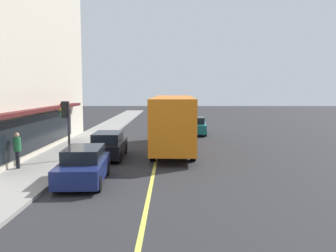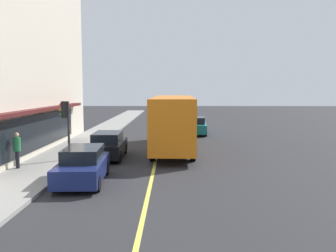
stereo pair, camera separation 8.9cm
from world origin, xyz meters
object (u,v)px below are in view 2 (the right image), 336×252
car_black (108,145)px  pedestrian_mid_block (17,147)px  car_navy (83,166)px  car_teal (196,126)px  traffic_light (65,116)px  bus (173,120)px

car_black → pedestrian_mid_block: pedestrian_mid_block is taller
car_navy → car_teal: 17.86m
car_navy → pedestrian_mid_block: (2.11, 3.72, 0.47)m
car_navy → car_black: size_ratio=1.02×
traffic_light → car_black: traffic_light is taller
car_navy → pedestrian_mid_block: pedestrian_mid_block is taller
bus → car_navy: bearing=154.9°
car_black → car_navy: bearing=178.9°
traffic_light → car_navy: 5.08m
car_black → traffic_light: bearing=121.1°
bus → pedestrian_mid_block: (-6.25, 7.64, -0.78)m
traffic_light → bus: bearing=-55.5°
bus → pedestrian_mid_block: bus is taller
bus → car_navy: 9.32m
car_navy → car_black: 5.57m
traffic_light → pedestrian_mid_block: traffic_light is taller
car_navy → car_black: (5.57, -0.10, 0.00)m
bus → car_black: (-2.79, 3.81, -1.24)m
car_teal → pedestrian_mid_block: 17.63m
traffic_light → car_navy: traffic_light is taller
traffic_light → car_black: 3.01m
traffic_light → car_navy: bearing=-155.5°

